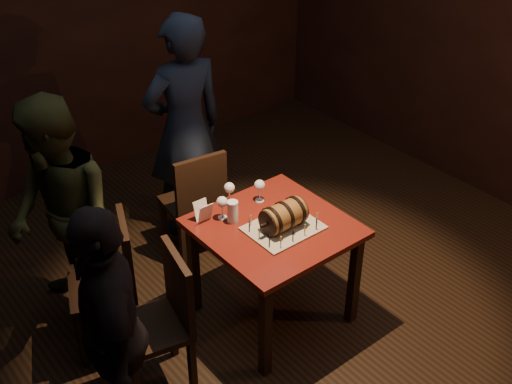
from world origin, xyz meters
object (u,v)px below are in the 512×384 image
(chair_left_front, at_px, (164,315))
(person_back, at_px, (185,129))
(pub_table, at_px, (274,239))
(person_left_rear, at_px, (62,219))
(wine_glass_mid, at_px, (229,189))
(wine_glass_right, at_px, (260,186))
(pint_of_ale, at_px, (233,212))
(chair_left_rear, at_px, (114,278))
(person_left_front, at_px, (111,330))
(barrel_cake, at_px, (284,216))
(wine_glass_left, at_px, (222,203))
(chair_back, at_px, (196,200))

(chair_left_front, height_order, person_back, person_back)
(pub_table, height_order, person_left_rear, person_left_rear)
(wine_glass_mid, distance_m, wine_glass_right, 0.20)
(pint_of_ale, bearing_deg, wine_glass_mid, 58.83)
(chair_left_rear, distance_m, person_left_front, 0.74)
(barrel_cake, height_order, chair_left_rear, barrel_cake)
(barrel_cake, xyz_separation_m, person_left_rear, (-1.07, 0.88, -0.04))
(pint_of_ale, relative_size, person_back, 0.08)
(wine_glass_right, bearing_deg, chair_left_front, -161.78)
(wine_glass_left, bearing_deg, chair_left_rear, 166.85)
(wine_glass_left, distance_m, chair_left_rear, 0.82)
(chair_left_front, distance_m, person_left_rear, 0.92)
(wine_glass_left, xyz_separation_m, person_left_rear, (-0.85, 0.55, -0.06))
(person_left_front, bearing_deg, wine_glass_mid, 136.25)
(wine_glass_mid, distance_m, person_back, 0.88)
(pub_table, distance_m, wine_glass_right, 0.37)
(person_left_front, bearing_deg, wine_glass_left, 134.43)
(person_back, height_order, person_left_front, person_back)
(pub_table, bearing_deg, wine_glass_mid, 100.64)
(chair_left_front, bearing_deg, wine_glass_mid, 27.82)
(chair_left_rear, distance_m, person_back, 1.39)
(pint_of_ale, xyz_separation_m, chair_back, (0.14, 0.64, -0.30))
(chair_back, bearing_deg, chair_left_front, -133.05)
(wine_glass_mid, height_order, pint_of_ale, wine_glass_mid)
(pub_table, distance_m, person_back, 1.26)
(barrel_cake, xyz_separation_m, person_left_front, (-1.27, -0.12, -0.09))
(wine_glass_mid, bearing_deg, wine_glass_left, -142.33)
(wine_glass_left, relative_size, chair_left_rear, 0.17)
(wine_glass_mid, xyz_separation_m, pint_of_ale, (-0.11, -0.18, -0.04))
(wine_glass_mid, bearing_deg, barrel_cake, -78.36)
(pint_of_ale, bearing_deg, chair_back, 77.62)
(chair_left_front, bearing_deg, person_left_rear, 102.55)
(wine_glass_mid, xyz_separation_m, wine_glass_right, (0.18, -0.10, 0.00))
(chair_back, bearing_deg, wine_glass_left, -106.63)
(barrel_cake, relative_size, chair_left_rear, 0.35)
(chair_left_front, bearing_deg, person_left_front, -159.22)
(chair_back, height_order, person_left_rear, person_left_rear)
(pint_of_ale, bearing_deg, chair_left_rear, 162.24)
(pub_table, xyz_separation_m, wine_glass_right, (0.10, 0.28, 0.23))
(pub_table, bearing_deg, chair_left_rear, 154.80)
(pub_table, bearing_deg, pint_of_ale, 132.10)
(chair_back, bearing_deg, wine_glass_right, -75.91)
(person_back, bearing_deg, pub_table, 88.98)
(barrel_cake, bearing_deg, person_left_front, -174.43)
(barrel_cake, relative_size, person_left_rear, 0.20)
(person_back, bearing_deg, pint_of_ale, 78.29)
(barrel_cake, relative_size, wine_glass_right, 2.03)
(chair_back, distance_m, person_back, 0.57)
(pub_table, relative_size, barrel_cake, 2.75)
(pub_table, xyz_separation_m, wine_glass_mid, (-0.07, 0.37, 0.23))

